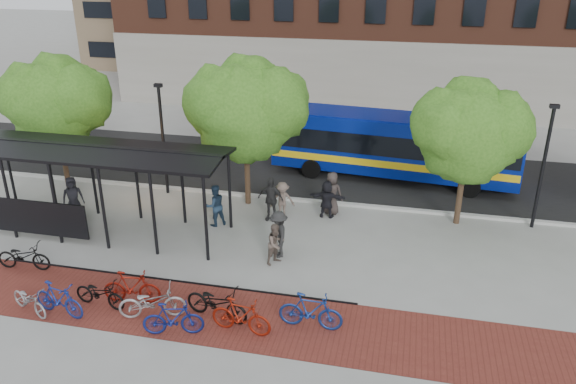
% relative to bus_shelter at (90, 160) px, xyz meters
% --- Properties ---
extents(ground, '(160.00, 160.00, 0.00)m').
position_rel_bus_shelter_xyz_m(ground, '(8.13, 0.48, -3.00)').
color(ground, '#9E9E99').
rests_on(ground, ground).
extents(asphalt_street, '(160.00, 8.00, 0.01)m').
position_rel_bus_shelter_xyz_m(asphalt_street, '(8.13, 8.48, -2.99)').
color(asphalt_street, black).
rests_on(asphalt_street, ground).
extents(curb, '(160.00, 0.25, 0.12)m').
position_rel_bus_shelter_xyz_m(curb, '(8.13, 4.48, -2.94)').
color(curb, '#B7B7B2').
rests_on(curb, ground).
extents(brick_strip, '(24.00, 3.00, 0.01)m').
position_rel_bus_shelter_xyz_m(brick_strip, '(6.13, -4.52, -3.00)').
color(brick_strip, maroon).
rests_on(brick_strip, ground).
extents(bike_rack_rail, '(12.00, 0.05, 0.95)m').
position_rel_bus_shelter_xyz_m(bike_rack_rail, '(4.83, -3.62, -3.00)').
color(bike_rack_rail, black).
rests_on(bike_rack_rail, ground).
extents(bus_shelter, '(10.60, 3.07, 3.60)m').
position_rel_bus_shelter_xyz_m(bus_shelter, '(0.00, 0.00, 0.00)').
color(bus_shelter, black).
rests_on(bus_shelter, ground).
extents(tree_a, '(4.90, 4.00, 6.18)m').
position_rel_bus_shelter_xyz_m(tree_a, '(-3.77, 3.83, 1.24)').
color(tree_a, '#382619').
rests_on(tree_a, ground).
extents(tree_b, '(5.15, 4.20, 6.47)m').
position_rel_bus_shelter_xyz_m(tree_b, '(5.23, 3.83, 1.46)').
color(tree_b, '#382619').
rests_on(tree_b, ground).
extents(tree_c, '(4.66, 3.80, 5.92)m').
position_rel_bus_shelter_xyz_m(tree_c, '(14.22, 3.83, 1.06)').
color(tree_c, '#382619').
rests_on(tree_c, ground).
extents(lamp_post_left, '(0.35, 0.20, 5.12)m').
position_rel_bus_shelter_xyz_m(lamp_post_left, '(1.13, 4.08, -0.25)').
color(lamp_post_left, black).
rests_on(lamp_post_left, ground).
extents(lamp_post_right, '(0.35, 0.20, 5.12)m').
position_rel_bus_shelter_xyz_m(lamp_post_right, '(17.13, 4.08, -0.25)').
color(lamp_post_right, black).
rests_on(lamp_post_right, ground).
extents(bus, '(11.95, 3.72, 3.17)m').
position_rel_bus_shelter_xyz_m(bus, '(11.21, 8.29, -1.18)').
color(bus, '#071D8E').
rests_on(bus, ground).
extents(bike_0, '(2.00, 0.86, 1.02)m').
position_rel_bus_shelter_xyz_m(bike_0, '(-0.97, -3.40, -2.49)').
color(bike_0, black).
rests_on(bike_0, ground).
extents(bike_2, '(1.80, 1.21, 0.90)m').
position_rel_bus_shelter_xyz_m(bike_2, '(0.87, -5.66, -2.55)').
color(bike_2, gray).
rests_on(bike_2, ground).
extents(bike_3, '(1.94, 0.87, 1.13)m').
position_rel_bus_shelter_xyz_m(bike_3, '(1.84, -5.56, -2.44)').
color(bike_3, navy).
rests_on(bike_3, ground).
extents(bike_4, '(1.88, 0.87, 0.95)m').
position_rel_bus_shelter_xyz_m(bike_4, '(2.83, -4.86, -2.52)').
color(bike_4, black).
rests_on(bike_4, ground).
extents(bike_5, '(1.92, 0.78, 1.12)m').
position_rel_bus_shelter_xyz_m(bike_5, '(3.72, -4.44, -2.44)').
color(bike_5, maroon).
rests_on(bike_5, ground).
extents(bike_6, '(2.17, 1.32, 1.08)m').
position_rel_bus_shelter_xyz_m(bike_6, '(4.70, -5.02, -2.46)').
color(bike_6, '#939395').
rests_on(bike_6, ground).
extents(bike_7, '(1.88, 0.95, 1.08)m').
position_rel_bus_shelter_xyz_m(bike_7, '(5.67, -5.68, -2.46)').
color(bike_7, navy).
rests_on(bike_7, ground).
extents(bike_8, '(2.23, 1.17, 1.11)m').
position_rel_bus_shelter_xyz_m(bike_8, '(6.64, -4.64, -2.44)').
color(bike_8, black).
rests_on(bike_8, ground).
extents(bike_9, '(1.94, 0.75, 1.13)m').
position_rel_bus_shelter_xyz_m(bike_9, '(7.57, -5.15, -2.43)').
color(bike_9, maroon).
rests_on(bike_9, ground).
extents(bike_11, '(1.95, 0.58, 1.17)m').
position_rel_bus_shelter_xyz_m(bike_11, '(9.52, -4.49, -2.41)').
color(bike_11, navy).
rests_on(bike_11, ground).
extents(pedestrian_0, '(1.03, 0.96, 1.77)m').
position_rel_bus_shelter_xyz_m(pedestrian_0, '(-1.67, 0.88, -2.11)').
color(pedestrian_0, black).
rests_on(pedestrian_0, ground).
extents(pedestrian_2, '(1.08, 1.06, 1.76)m').
position_rel_bus_shelter_xyz_m(pedestrian_2, '(4.46, 1.39, -2.12)').
color(pedestrian_2, '#1E3147').
rests_on(pedestrian_2, ground).
extents(pedestrian_3, '(1.17, 0.90, 1.60)m').
position_rel_bus_shelter_xyz_m(pedestrian_3, '(6.97, 2.68, -2.20)').
color(pedestrian_3, brown).
rests_on(pedestrian_3, ground).
extents(pedestrian_4, '(1.13, 0.55, 1.87)m').
position_rel_bus_shelter_xyz_m(pedestrian_4, '(6.53, 2.39, -2.06)').
color(pedestrian_4, '#292929').
rests_on(pedestrian_4, ground).
extents(pedestrian_5, '(1.53, 0.52, 1.64)m').
position_rel_bus_shelter_xyz_m(pedestrian_5, '(8.77, 3.16, -2.18)').
color(pedestrian_5, black).
rests_on(pedestrian_5, ground).
extents(pedestrian_6, '(1.02, 0.77, 1.87)m').
position_rel_bus_shelter_xyz_m(pedestrian_6, '(8.92, 3.55, -2.06)').
color(pedestrian_6, '#362E2B').
rests_on(pedestrian_6, ground).
extents(pedestrian_8, '(0.91, 0.95, 1.55)m').
position_rel_bus_shelter_xyz_m(pedestrian_8, '(7.61, -1.02, -2.22)').
color(pedestrian_8, brown).
rests_on(pedestrian_8, ground).
extents(pedestrian_9, '(1.02, 1.32, 1.80)m').
position_rel_bus_shelter_xyz_m(pedestrian_9, '(7.59, -0.51, -2.10)').
color(pedestrian_9, '#242424').
rests_on(pedestrian_9, ground).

